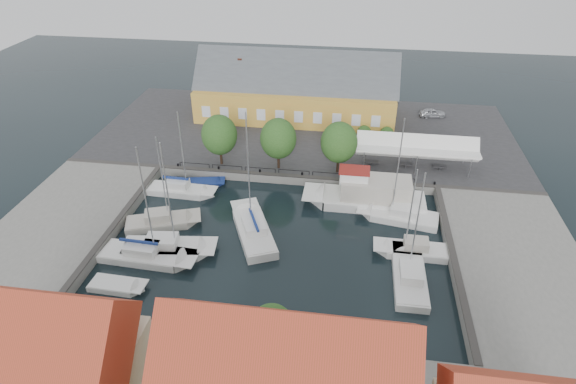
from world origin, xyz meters
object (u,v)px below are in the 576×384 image
at_px(east_boat_b, 412,251).
at_px(east_boat_c, 409,278).
at_px(warehouse, 292,92).
at_px(launch_nw, 205,184).
at_px(launch_sw, 117,287).
at_px(west_boat_b, 162,223).
at_px(trawler, 369,197).
at_px(west_boat_c, 167,249).
at_px(center_sailboat, 253,231).
at_px(tent_canopy, 417,147).
at_px(car_red, 280,140).
at_px(east_boat_a, 400,217).
at_px(west_boat_a, 181,191).
at_px(west_boat_d, 147,257).
at_px(car_silver, 433,113).

distance_m(east_boat_b, east_boat_c, 3.78).
xyz_separation_m(warehouse, launch_nw, (-7.56, -19.71, -4.34)).
height_order(launch_sw, launch_nw, launch_sw).
xyz_separation_m(west_boat_b, launch_sw, (-0.44, -9.40, -0.17)).
height_order(trawler, launch_nw, trawler).
bearing_deg(west_boat_c, center_sailboat, 26.96).
bearing_deg(east_boat_b, tent_canopy, 85.49).
bearing_deg(tent_canopy, car_red, 167.26).
distance_m(east_boat_a, launch_nw, 22.44).
xyz_separation_m(east_boat_b, launch_sw, (-25.48, -8.34, -0.17)).
bearing_deg(launch_sw, launch_nw, 81.92).
distance_m(west_boat_a, west_boat_d, 11.54).
bearing_deg(west_boat_b, tent_canopy, 28.55).
bearing_deg(launch_nw, car_silver, 37.90).
xyz_separation_m(warehouse, east_boat_a, (14.54, -23.61, -4.17)).
bearing_deg(tent_canopy, center_sailboat, -138.98).
relative_size(car_red, launch_nw, 0.79).
bearing_deg(trawler, west_boat_a, -178.01).
height_order(car_red, west_boat_d, west_boat_d).
height_order(west_boat_d, launch_nw, west_boat_d).
relative_size(car_silver, center_sailboat, 0.28).
height_order(tent_canopy, east_boat_c, east_boat_c).
height_order(west_boat_a, west_boat_c, west_boat_c).
distance_m(warehouse, launch_sw, 39.12).
bearing_deg(tent_canopy, west_boat_d, -142.54).
height_order(car_red, launch_sw, car_red).
height_order(trawler, east_boat_b, east_boat_b).
distance_m(car_red, launch_sw, 29.24).
bearing_deg(warehouse, launch_nw, -110.99).
xyz_separation_m(warehouse, east_boat_b, (15.39, -29.20, -4.17)).
height_order(center_sailboat, east_boat_a, center_sailboat).
height_order(east_boat_c, west_boat_b, east_boat_c).
distance_m(car_silver, west_boat_d, 46.22).
relative_size(east_boat_a, west_boat_a, 1.12).
height_order(tent_canopy, car_silver, tent_canopy).
relative_size(east_boat_b, east_boat_c, 0.88).
distance_m(west_boat_d, launch_sw, 4.18).
bearing_deg(east_boat_b, car_red, 129.25).
xyz_separation_m(tent_canopy, center_sailboat, (-16.63, -14.47, -3.32)).
distance_m(warehouse, launch_nw, 21.56).
bearing_deg(west_boat_b, warehouse, 71.07).
height_order(east_boat_c, west_boat_a, east_boat_c).
distance_m(warehouse, car_red, 10.44).
relative_size(car_red, west_boat_d, 0.30).
distance_m(west_boat_a, west_boat_c, 10.41).
height_order(tent_canopy, west_boat_d, west_boat_d).
bearing_deg(car_red, warehouse, 86.53).
height_order(west_boat_b, west_boat_c, west_boat_c).
bearing_deg(car_silver, launch_nw, 118.19).
distance_m(car_red, center_sailboat, 18.33).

